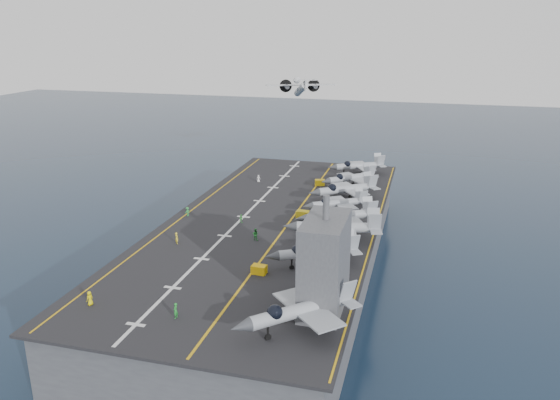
% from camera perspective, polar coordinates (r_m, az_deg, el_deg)
% --- Properties ---
extents(ground, '(500.00, 500.00, 0.00)m').
position_cam_1_polar(ground, '(104.82, -0.58, -7.43)').
color(ground, '#142135').
rests_on(ground, ground).
extents(hull, '(36.00, 90.00, 10.00)m').
position_cam_1_polar(hull, '(102.79, -0.59, -4.91)').
color(hull, '#56595E').
rests_on(hull, ground).
extents(flight_deck, '(38.00, 92.00, 0.40)m').
position_cam_1_polar(flight_deck, '(100.89, -0.60, -2.19)').
color(flight_deck, black).
rests_on(flight_deck, hull).
extents(foul_line, '(0.35, 90.00, 0.02)m').
position_cam_1_polar(foul_line, '(100.08, 1.06, -2.22)').
color(foul_line, gold).
rests_on(foul_line, flight_deck).
extents(landing_centerline, '(0.50, 90.00, 0.02)m').
position_cam_1_polar(landing_centerline, '(102.52, -3.83, -1.76)').
color(landing_centerline, silver).
rests_on(landing_centerline, flight_deck).
extents(deck_edge_port, '(0.25, 90.00, 0.02)m').
position_cam_1_polar(deck_edge_port, '(106.46, -9.44, -1.22)').
color(deck_edge_port, gold).
rests_on(deck_edge_port, flight_deck).
extents(deck_edge_stbd, '(0.25, 90.00, 0.02)m').
position_cam_1_polar(deck_edge_stbd, '(97.70, 9.91, -3.01)').
color(deck_edge_stbd, gold).
rests_on(deck_edge_stbd, flight_deck).
extents(island_superstructure, '(5.00, 10.00, 15.00)m').
position_cam_1_polar(island_superstructure, '(67.69, 4.71, -5.59)').
color(island_superstructure, '#56595E').
rests_on(island_superstructure, flight_deck).
extents(fighter_jet_0, '(18.80, 18.72, 5.53)m').
position_cam_1_polar(fighter_jet_0, '(64.97, 2.23, -11.27)').
color(fighter_jet_0, '#8C959B').
rests_on(fighter_jet_0, flight_deck).
extents(fighter_jet_2, '(17.15, 15.34, 4.97)m').
position_cam_1_polar(fighter_jet_2, '(81.16, 3.96, -5.32)').
color(fighter_jet_2, '#A0A8AF').
rests_on(fighter_jet_2, flight_deck).
extents(fighter_jet_3, '(18.08, 13.91, 5.63)m').
position_cam_1_polar(fighter_jet_3, '(90.12, 6.07, -2.75)').
color(fighter_jet_3, '#9399A1').
rests_on(fighter_jet_3, flight_deck).
extents(fighter_jet_4, '(17.76, 15.74, 5.15)m').
position_cam_1_polar(fighter_jet_4, '(96.24, 6.38, -1.55)').
color(fighter_jet_4, '#8D959C').
rests_on(fighter_jet_4, flight_deck).
extents(fighter_jet_5, '(15.35, 14.05, 4.44)m').
position_cam_1_polar(fighter_jet_5, '(104.13, 6.16, -0.24)').
color(fighter_jet_5, gray).
rests_on(fighter_jet_5, flight_deck).
extents(fighter_jet_6, '(18.03, 16.98, 5.21)m').
position_cam_1_polar(fighter_jet_6, '(111.94, 6.99, 1.23)').
color(fighter_jet_6, '#939BA3').
rests_on(fighter_jet_6, flight_deck).
extents(fighter_jet_7, '(16.13, 15.81, 4.71)m').
position_cam_1_polar(fighter_jet_7, '(121.24, 7.43, 2.39)').
color(fighter_jet_7, '#9399A2').
rests_on(fighter_jet_7, flight_deck).
extents(fighter_jet_8, '(16.62, 14.67, 4.83)m').
position_cam_1_polar(fighter_jet_8, '(131.78, 8.30, 3.63)').
color(fighter_jet_8, '#A0A8B2').
rests_on(fighter_jet_8, flight_deck).
extents(tow_cart_a, '(2.22, 1.54, 1.27)m').
position_cam_1_polar(tow_cart_a, '(79.49, -2.20, -7.27)').
color(tow_cart_a, '#E9B008').
rests_on(tow_cart_a, flight_deck).
extents(tow_cart_b, '(2.32, 1.57, 1.36)m').
position_cam_1_polar(tow_cart_b, '(101.74, 2.38, -1.50)').
color(tow_cart_b, gold).
rests_on(tow_cart_b, flight_deck).
extents(tow_cart_c, '(2.41, 1.87, 1.28)m').
position_cam_1_polar(tow_cart_c, '(122.59, 4.18, 1.83)').
color(tow_cart_c, yellow).
rests_on(tow_cart_c, flight_deck).
extents(crew_0, '(1.06, 1.32, 1.92)m').
position_cam_1_polar(crew_0, '(75.03, -19.26, -9.67)').
color(crew_0, yellow).
rests_on(crew_0, flight_deck).
extents(crew_1, '(1.42, 1.33, 1.97)m').
position_cam_1_polar(crew_1, '(91.27, -10.75, -3.93)').
color(crew_1, yellow).
rests_on(crew_1, flight_deck).
extents(crew_2, '(1.15, 1.04, 1.60)m').
position_cam_1_polar(crew_2, '(99.26, -4.06, -1.96)').
color(crew_2, '#298F30').
rests_on(crew_2, flight_deck).
extents(crew_3, '(1.12, 1.26, 1.76)m').
position_cam_1_polar(crew_3, '(103.97, -9.64, -1.20)').
color(crew_3, green).
rests_on(crew_3, flight_deck).
extents(crew_5, '(1.11, 0.83, 1.70)m').
position_cam_1_polar(crew_5, '(124.83, -2.27, 2.26)').
color(crew_5, white).
rests_on(crew_5, flight_deck).
extents(crew_6, '(0.82, 1.22, 2.03)m').
position_cam_1_polar(crew_6, '(69.26, -10.86, -11.28)').
color(crew_6, green).
rests_on(crew_6, flight_deck).
extents(crew_7, '(1.32, 0.96, 2.05)m').
position_cam_1_polar(crew_7, '(91.23, -2.59, -3.61)').
color(crew_7, '#268C33').
rests_on(crew_7, flight_deck).
extents(transport_plane, '(23.67, 20.35, 4.71)m').
position_cam_1_polar(transport_plane, '(157.90, 2.21, 11.51)').
color(transport_plane, white).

